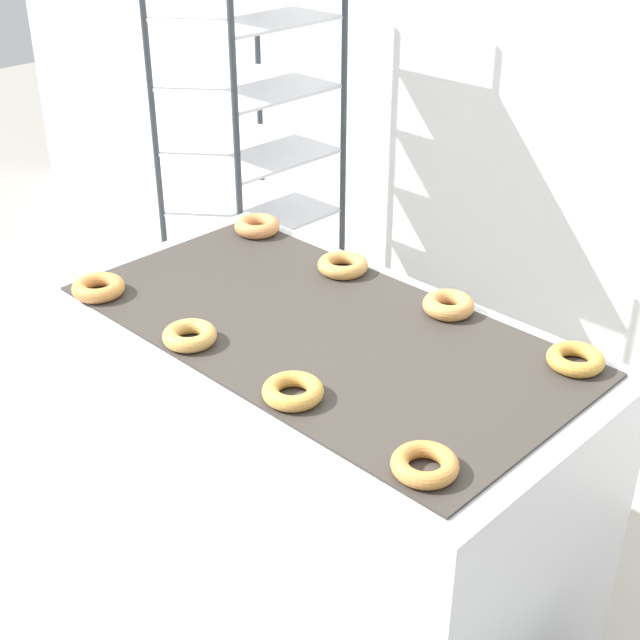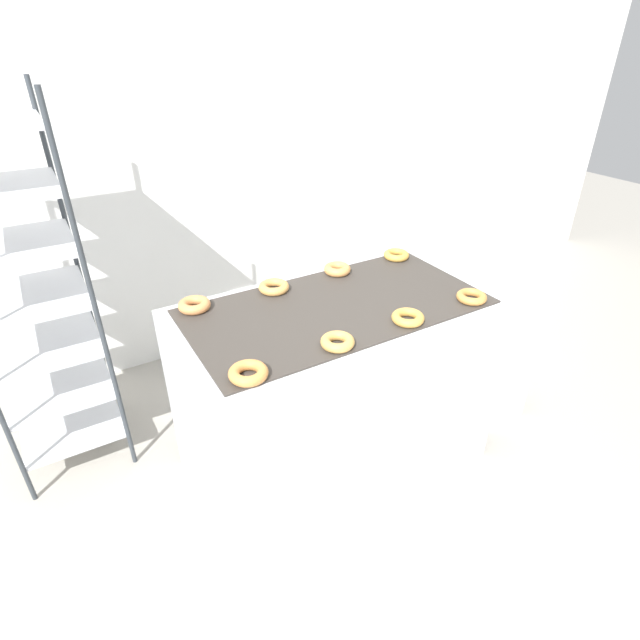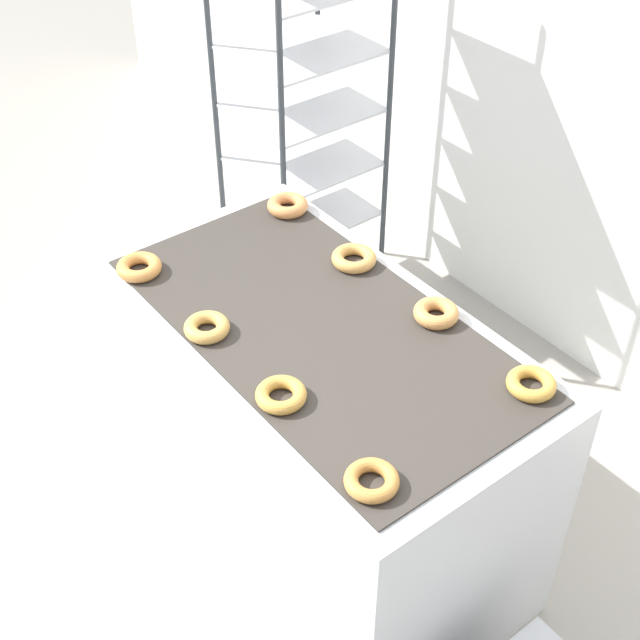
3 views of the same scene
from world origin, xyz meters
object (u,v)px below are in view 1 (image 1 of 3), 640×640
donut_near_left (98,288)px  donut_far_midright (449,305)px  fryer_machine (320,475)px  donut_near_midright (293,391)px  donut_far_left (257,226)px  donut_near_right (425,465)px  donut_far_right (576,359)px  donut_near_midleft (190,336)px  donut_far_midleft (343,265)px  baking_rack_cart (250,153)px

donut_near_left → donut_far_midright: 0.95m
fryer_machine → donut_near_midright: 0.60m
fryer_machine → donut_near_left: 0.81m
donut_far_left → donut_far_midright: same height
donut_near_right → donut_far_right: 0.56m
donut_near_right → donut_far_midright: bearing=123.3°
donut_near_midleft → donut_far_midleft: same height
donut_far_midright → donut_near_right: bearing=-56.7°
donut_near_midleft → donut_far_left: size_ratio=0.95×
donut_near_left → donut_far_right: donut_near_left is taller
baking_rack_cart → donut_near_right: size_ratio=13.62×
donut_far_right → baking_rack_cart: bearing=163.2°
donut_far_midleft → donut_near_left: bearing=-123.6°
fryer_machine → donut_far_left: size_ratio=10.20×
baking_rack_cart → donut_near_midright: bearing=-38.6°
baking_rack_cart → donut_near_midleft: baking_rack_cart is taller
donut_far_left → donut_far_midright: 0.75m
baking_rack_cart → donut_far_midright: 1.48m
baking_rack_cart → donut_near_left: 1.28m
donut_near_right → donut_far_midleft: bearing=143.3°
donut_near_midleft → baking_rack_cart: bearing=132.6°
baking_rack_cart → donut_far_midleft: baking_rack_cart is taller
baking_rack_cart → donut_far_right: bearing=-16.8°
donut_far_right → donut_near_midright: bearing=-124.0°
donut_near_left → donut_far_midleft: (0.38, 0.57, -0.00)m
donut_near_left → donut_near_right: (1.12, 0.02, -0.00)m
donut_near_midleft → donut_near_midright: 0.36m
donut_near_midleft → donut_near_right: size_ratio=0.99×
donut_near_midright → donut_near_right: bearing=0.2°
baking_rack_cart → donut_near_left: baking_rack_cart is taller
donut_near_left → baking_rack_cart: bearing=119.5°
donut_far_midleft → baking_rack_cart: bearing=151.7°
donut_near_midleft → donut_far_midleft: bearing=90.4°
fryer_machine → donut_far_left: donut_far_left is taller
donut_near_right → donut_far_left: bearing=153.3°
donut_near_midleft → donut_near_right: 0.74m
donut_far_right → donut_near_left: bearing=-152.5°
donut_far_midleft → donut_far_right: bearing=1.0°
donut_near_midright → donut_far_right: bearing=56.0°
donut_near_midright → donut_far_midleft: donut_far_midleft is taller
baking_rack_cart → donut_far_left: baking_rack_cart is taller
baking_rack_cart → donut_near_midright: (1.38, -1.10, 0.03)m
donut_near_right → donut_far_left: 1.26m
donut_near_midleft → donut_far_left: donut_far_left is taller
baking_rack_cart → donut_near_left: size_ratio=12.98×
donut_near_midleft → donut_near_midright: donut_near_midleft is taller
donut_near_midright → donut_far_midleft: bearing=123.4°
baking_rack_cart → donut_far_right: size_ratio=13.65×
donut_far_midright → donut_near_midleft: bearing=-122.2°
donut_near_right → baking_rack_cart: bearing=148.0°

